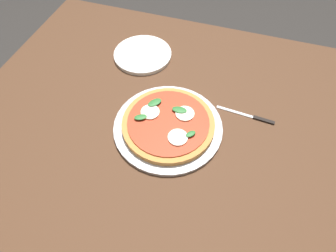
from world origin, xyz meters
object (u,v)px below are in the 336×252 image
dining_table (151,148)px  knife (253,117)px  pizza (168,123)px  plate_white (143,54)px  serving_tray (168,127)px

dining_table → knife: bearing=-151.6°
pizza → plate_white: (0.19, -0.28, -0.02)m
pizza → knife: size_ratio=1.50×
serving_tray → dining_table: bearing=36.7°
serving_tray → pizza: bearing=-157.9°
plate_white → serving_tray: bearing=123.7°
serving_tray → plate_white: plate_white is taller
dining_table → pizza: 0.12m
serving_tray → knife: (-0.24, -0.12, -0.00)m
dining_table → knife: 0.33m
dining_table → plate_white: plate_white is taller
pizza → knife: bearing=-153.4°
dining_table → serving_tray: bearing=-143.3°
serving_tray → pizza: 0.02m
serving_tray → pizza: (-0.00, -0.00, 0.02)m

